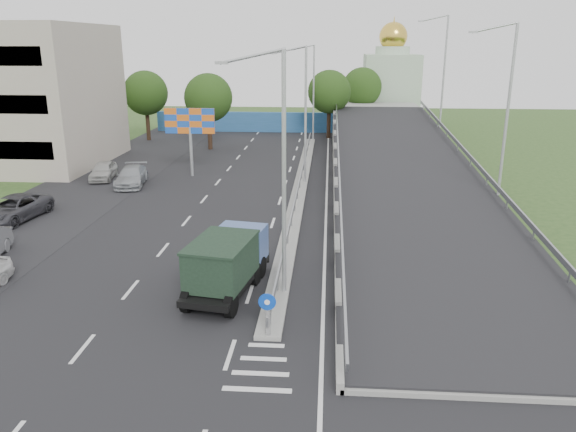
# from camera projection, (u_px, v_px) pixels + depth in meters

# --- Properties ---
(ground) EXTENTS (160.00, 160.00, 0.00)m
(ground) POSITION_uv_depth(u_px,v_px,m) (261.00, 373.00, 18.54)
(ground) COLOR #2D4C1E
(ground) RESTS_ON ground
(road_surface) EXTENTS (26.00, 90.00, 0.04)m
(road_surface) POSITION_uv_depth(u_px,v_px,m) (252.00, 205.00, 37.80)
(road_surface) COLOR black
(road_surface) RESTS_ON ground
(parking_strip) EXTENTS (8.00, 90.00, 0.05)m
(parking_strip) POSITION_uv_depth(u_px,v_px,m) (65.00, 201.00, 38.72)
(parking_strip) COLOR black
(parking_strip) RESTS_ON ground
(median) EXTENTS (1.00, 44.00, 0.20)m
(median) POSITION_uv_depth(u_px,v_px,m) (300.00, 189.00, 41.37)
(median) COLOR gray
(median) RESTS_ON ground
(overpass_ramp) EXTENTS (10.00, 50.00, 3.50)m
(overpass_ramp) POSITION_uv_depth(u_px,v_px,m) (404.00, 169.00, 40.36)
(overpass_ramp) COLOR gray
(overpass_ramp) RESTS_ON ground
(median_guardrail) EXTENTS (0.09, 44.00, 0.71)m
(median_guardrail) POSITION_uv_depth(u_px,v_px,m) (300.00, 181.00, 41.18)
(median_guardrail) COLOR gray
(median_guardrail) RESTS_ON median
(sign_bollard) EXTENTS (0.64, 0.23, 1.67)m
(sign_bollard) POSITION_uv_depth(u_px,v_px,m) (268.00, 314.00, 20.30)
(sign_bollard) COLOR black
(sign_bollard) RESTS_ON median
(lamp_post_near) EXTENTS (2.74, 0.18, 10.08)m
(lamp_post_near) POSITION_uv_depth(u_px,v_px,m) (279.00, 163.00, 22.53)
(lamp_post_near) COLOR #B2B5B7
(lamp_post_near) RESTS_ON median
(lamp_post_mid) EXTENTS (2.74, 0.18, 10.08)m
(lamp_post_mid) POSITION_uv_depth(u_px,v_px,m) (303.00, 108.00, 41.58)
(lamp_post_mid) COLOR #B2B5B7
(lamp_post_mid) RESTS_ON median
(lamp_post_far) EXTENTS (2.74, 0.18, 10.08)m
(lamp_post_far) POSITION_uv_depth(u_px,v_px,m) (312.00, 87.00, 60.64)
(lamp_post_far) COLOR #B2B5B7
(lamp_post_far) RESTS_ON median
(blue_wall) EXTENTS (30.00, 0.50, 2.40)m
(blue_wall) POSITION_uv_depth(u_px,v_px,m) (279.00, 122.00, 68.01)
(blue_wall) COLOR #255788
(blue_wall) RESTS_ON ground
(church) EXTENTS (7.00, 7.00, 13.80)m
(church) POSITION_uv_depth(u_px,v_px,m) (391.00, 84.00, 73.43)
(church) COLOR #B2CCAD
(church) RESTS_ON ground
(billboard) EXTENTS (4.00, 0.24, 5.50)m
(billboard) POSITION_uv_depth(u_px,v_px,m) (190.00, 125.00, 44.61)
(billboard) COLOR #B2B5B7
(billboard) RESTS_ON ground
(tree_left_mid) EXTENTS (4.80, 4.80, 7.60)m
(tree_left_mid) POSITION_uv_depth(u_px,v_px,m) (208.00, 98.00, 55.82)
(tree_left_mid) COLOR black
(tree_left_mid) RESTS_ON ground
(tree_median_far) EXTENTS (4.80, 4.80, 7.60)m
(tree_median_far) POSITION_uv_depth(u_px,v_px,m) (329.00, 92.00, 62.60)
(tree_median_far) COLOR black
(tree_median_far) RESTS_ON ground
(tree_left_far) EXTENTS (4.80, 4.80, 7.60)m
(tree_left_far) POSITION_uv_depth(u_px,v_px,m) (146.00, 93.00, 61.14)
(tree_left_far) COLOR black
(tree_left_far) RESTS_ON ground
(tree_ramp_far) EXTENTS (4.80, 4.80, 7.60)m
(tree_ramp_far) POSITION_uv_depth(u_px,v_px,m) (362.00, 87.00, 68.99)
(tree_ramp_far) COLOR black
(tree_ramp_far) RESTS_ON ground
(dump_truck) EXTENTS (3.08, 6.14, 2.59)m
(dump_truck) POSITION_uv_depth(u_px,v_px,m) (228.00, 260.00, 24.24)
(dump_truck) COLOR black
(dump_truck) RESTS_ON ground
(parked_car_c) EXTENTS (3.15, 5.64, 1.49)m
(parked_car_c) POSITION_uv_depth(u_px,v_px,m) (13.00, 209.00, 34.20)
(parked_car_c) COLOR #3A393F
(parked_car_c) RESTS_ON ground
(parked_car_d) EXTENTS (2.73, 5.16, 1.42)m
(parked_car_d) POSITION_uv_depth(u_px,v_px,m) (131.00, 176.00, 42.68)
(parked_car_d) COLOR #999DA1
(parked_car_d) RESTS_ON ground
(parked_car_e) EXTENTS (2.30, 4.36, 1.41)m
(parked_car_e) POSITION_uv_depth(u_px,v_px,m) (103.00, 171.00, 44.57)
(parked_car_e) COLOR #A9A8A4
(parked_car_e) RESTS_ON ground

